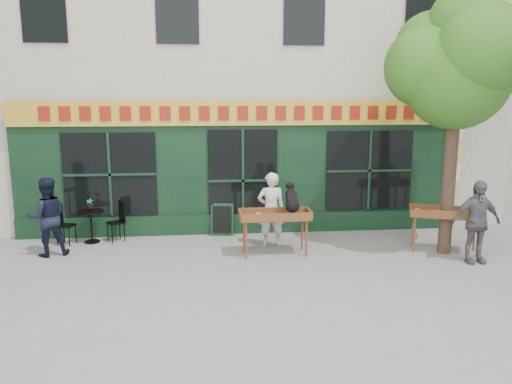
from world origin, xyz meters
TOP-DOWN VIEW (x-y plane):
  - ground at (0.00, 0.00)m, footprint 80.00×80.00m
  - building at (0.00, 5.97)m, footprint 14.00×7.26m
  - street_tree at (4.34, 0.36)m, footprint 3.05×2.90m
  - book_cart_center at (0.56, 0.53)m, footprint 1.51×0.65m
  - dog at (0.91, 0.48)m, footprint 0.35×0.61m
  - woman at (0.56, 1.18)m, footprint 0.63×0.42m
  - book_cart_right at (4.32, 0.36)m, footprint 1.62×1.10m
  - man_right at (4.60, -0.39)m, footprint 1.02×0.43m
  - bistro_table at (-3.61, 1.87)m, footprint 0.60×0.60m
  - bistro_chair_left at (-4.25, 1.79)m, footprint 0.45×0.44m
  - bistro_chair_right at (-2.98, 1.96)m, footprint 0.50×0.49m
  - potted_plant at (-3.61, 1.87)m, footprint 0.15×0.10m
  - man_left at (-4.31, 0.97)m, footprint 1.00×0.89m
  - chalkboard at (-0.53, 2.19)m, footprint 0.58×0.26m

SIDE VIEW (x-z plane):
  - ground at x=0.00m, z-range 0.00..0.00m
  - chalkboard at x=-0.53m, z-range 0.01..0.79m
  - bistro_table at x=-3.61m, z-range 0.16..0.92m
  - bistro_chair_left at x=-4.25m, z-range 0.08..1.03m
  - bistro_chair_right at x=-2.98m, z-range 0.08..1.03m
  - book_cart_center at x=0.56m, z-range 0.33..1.32m
  - book_cart_right at x=4.32m, z-range 0.33..1.32m
  - man_left at x=-4.31m, z-range 0.00..1.71m
  - woman at x=0.56m, z-range 0.00..1.72m
  - man_right at x=4.60m, z-range 0.00..1.73m
  - potted_plant at x=-3.61m, z-range 0.77..1.05m
  - dog at x=0.91m, z-range 0.99..1.59m
  - street_tree at x=4.34m, z-range 1.31..6.91m
  - building at x=0.00m, z-range -0.03..9.97m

